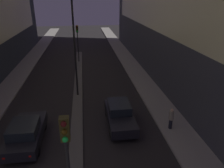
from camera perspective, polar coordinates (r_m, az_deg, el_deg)
median_strip at (r=20.97m, az=-8.88°, el=-2.32°), size 0.84×31.60×0.14m
traffic_light_near at (r=8.11m, az=-11.75°, el=-16.57°), size 0.32×0.42×4.87m
traffic_light_mid at (r=29.87m, az=-9.03°, el=12.40°), size 0.32×0.42×4.87m
street_lamp at (r=18.63m, az=-10.19°, el=16.22°), size 0.63×0.63×9.16m
car_left_lane at (r=14.88m, az=-21.58°, el=-11.73°), size 1.93×4.43×1.56m
car_right_lane at (r=15.73m, az=2.00°, el=-7.96°), size 1.77×4.48×1.59m
pedestrian_on_right_sidewalk at (r=15.53m, az=15.19°, el=-8.60°), size 0.32×0.32×1.53m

